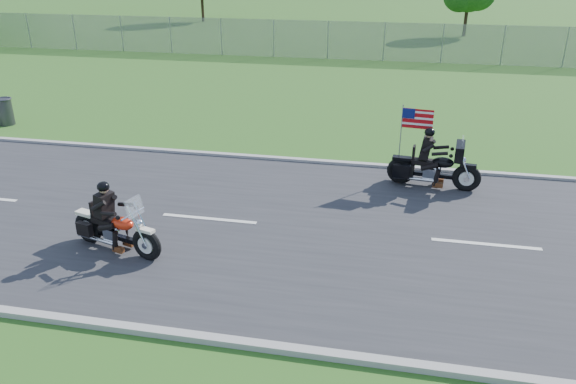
# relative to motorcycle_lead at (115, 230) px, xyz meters

# --- Properties ---
(ground) EXTENTS (420.00, 420.00, 0.00)m
(ground) POSITION_rel_motorcycle_lead_xyz_m (3.40, 1.67, -0.48)
(ground) COLOR #325A1C
(ground) RESTS_ON ground
(road) EXTENTS (120.00, 8.00, 0.04)m
(road) POSITION_rel_motorcycle_lead_xyz_m (3.40, 1.67, -0.46)
(road) COLOR #28282B
(road) RESTS_ON ground
(curb_north) EXTENTS (120.00, 0.18, 0.12)m
(curb_north) POSITION_rel_motorcycle_lead_xyz_m (3.40, 5.72, -0.43)
(curb_north) COLOR #9E9B93
(curb_north) RESTS_ON ground
(curb_south) EXTENTS (120.00, 0.18, 0.12)m
(curb_south) POSITION_rel_motorcycle_lead_xyz_m (3.40, -2.38, -0.43)
(curb_south) COLOR #9E9B93
(curb_south) RESTS_ON ground
(fence) EXTENTS (60.00, 0.03, 2.00)m
(fence) POSITION_rel_motorcycle_lead_xyz_m (-1.60, 21.67, 0.52)
(fence) COLOR gray
(fence) RESTS_ON ground
(motorcycle_lead) EXTENTS (2.19, 0.95, 1.50)m
(motorcycle_lead) POSITION_rel_motorcycle_lead_xyz_m (0.00, 0.00, 0.00)
(motorcycle_lead) COLOR black
(motorcycle_lead) RESTS_ON ground
(motorcycle_follow) EXTENTS (2.35, 0.83, 1.96)m
(motorcycle_follow) POSITION_rel_motorcycle_lead_xyz_m (6.39, 4.59, 0.06)
(motorcycle_follow) COLOR black
(motorcycle_follow) RESTS_ON ground
(trash_can) EXTENTS (0.54, 0.54, 0.90)m
(trash_can) POSITION_rel_motorcycle_lead_xyz_m (-7.85, 7.35, -0.03)
(trash_can) COLOR #39393E
(trash_can) RESTS_ON ground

